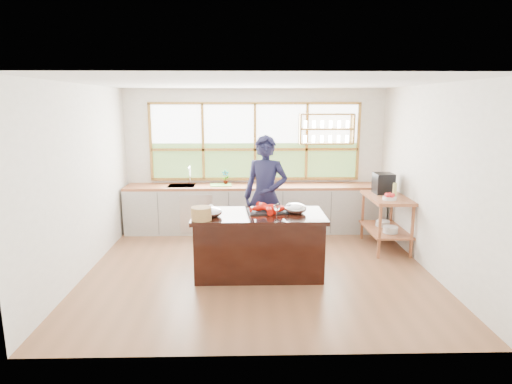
{
  "coord_description": "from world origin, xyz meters",
  "views": [
    {
      "loc": [
        -0.18,
        -6.03,
        2.43
      ],
      "look_at": [
        -0.03,
        0.15,
        1.14
      ],
      "focal_mm": 30.0,
      "sensor_mm": 36.0,
      "label": 1
    }
  ],
  "objects_px": {
    "espresso_machine": "(383,183)",
    "island": "(259,244)",
    "wicker_basket": "(201,214)",
    "cook": "(266,197)"
  },
  "relations": [
    {
      "from": "cook",
      "to": "espresso_machine",
      "type": "relative_size",
      "value": 5.53
    },
    {
      "from": "island",
      "to": "wicker_basket",
      "type": "relative_size",
      "value": 6.74
    },
    {
      "from": "espresso_machine",
      "to": "wicker_basket",
      "type": "bearing_deg",
      "value": -152.55
    },
    {
      "from": "island",
      "to": "espresso_machine",
      "type": "bearing_deg",
      "value": 31.55
    },
    {
      "from": "espresso_machine",
      "to": "cook",
      "type": "bearing_deg",
      "value": -166.75
    },
    {
      "from": "island",
      "to": "cook",
      "type": "relative_size",
      "value": 0.95
    },
    {
      "from": "island",
      "to": "wicker_basket",
      "type": "bearing_deg",
      "value": -158.75
    },
    {
      "from": "island",
      "to": "espresso_machine",
      "type": "distance_m",
      "value": 2.64
    },
    {
      "from": "cook",
      "to": "wicker_basket",
      "type": "xyz_separation_m",
      "value": [
        -0.91,
        -1.1,
        0.02
      ]
    },
    {
      "from": "espresso_machine",
      "to": "island",
      "type": "bearing_deg",
      "value": -150.03
    }
  ]
}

